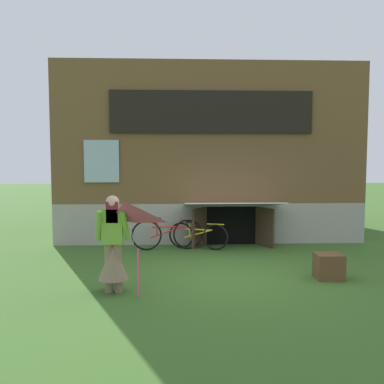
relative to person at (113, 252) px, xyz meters
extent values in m
plane|color=#386023|center=(2.03, 0.96, -0.71)|extent=(60.00, 60.00, 0.00)
cube|color=#9E998E|center=(2.03, 6.48, -0.16)|extent=(8.36, 5.03, 1.09)
cube|color=brown|center=(2.03, 6.48, 2.27)|extent=(8.36, 5.03, 3.76)
cube|color=black|center=(2.03, 3.92, 2.79)|extent=(5.28, 0.08, 1.10)
cube|color=#9EB7C6|center=(2.03, 3.94, 2.79)|extent=(5.12, 0.04, 0.98)
cube|color=#9EB7C6|center=(-0.83, 3.93, 1.51)|extent=(0.90, 0.06, 1.10)
cube|color=black|center=(2.55, 3.95, -0.20)|extent=(1.40, 0.03, 1.01)
cube|color=#3D2B1E|center=(1.70, 3.66, -0.20)|extent=(0.43, 0.62, 1.01)
cube|color=#3D2B1E|center=(3.40, 3.66, -0.20)|extent=(0.39, 0.64, 1.01)
cube|color=#B2B2B7|center=(2.55, 3.41, 0.44)|extent=(2.50, 1.09, 0.18)
cylinder|color=#7F6B51|center=(-0.08, 0.00, -0.28)|extent=(0.14, 0.14, 0.85)
cylinder|color=#7F6B51|center=(0.08, 0.00, -0.28)|extent=(0.14, 0.14, 0.85)
cone|color=#7F6B51|center=(0.00, 0.00, -0.16)|extent=(0.52, 0.52, 0.64)
cube|color=#72AD38|center=(0.00, 0.00, 0.44)|extent=(0.34, 0.20, 0.60)
cylinder|color=#72AD38|center=(-0.22, -0.10, 0.47)|extent=(0.17, 0.33, 0.55)
cylinder|color=#72AD38|center=(0.22, -0.10, 0.47)|extent=(0.17, 0.33, 0.55)
cube|color=maroon|center=(0.00, -0.06, 0.69)|extent=(0.20, 0.08, 0.36)
sphere|color=#D8AD8E|center=(0.00, 0.00, 0.85)|extent=(0.23, 0.23, 0.23)
pyramid|color=#E54C7F|center=(0.26, -0.51, 0.58)|extent=(0.90, 0.80, 0.44)
cylinder|color=beige|center=(0.35, -0.25, 0.34)|extent=(0.01, 0.53, 0.38)
cylinder|color=#E54C7F|center=(0.45, -0.30, -0.30)|extent=(0.03, 0.03, 0.82)
torus|color=black|center=(2.08, 3.25, -0.38)|extent=(0.64, 0.25, 0.66)
torus|color=black|center=(1.23, 3.53, -0.38)|extent=(0.64, 0.25, 0.66)
cylinder|color=gold|center=(1.65, 3.39, -0.21)|extent=(0.65, 0.25, 0.04)
cylinder|color=gold|center=(1.65, 3.39, -0.32)|extent=(0.71, 0.27, 0.27)
cylinder|color=gold|center=(1.44, 3.46, -0.21)|extent=(0.04, 0.04, 0.37)
cube|color=black|center=(1.44, 3.46, -0.02)|extent=(0.20, 0.08, 0.05)
cylinder|color=gold|center=(2.08, 3.25, -0.05)|extent=(0.43, 0.17, 0.03)
torus|color=black|center=(1.39, 3.40, -0.33)|extent=(0.76, 0.12, 0.76)
torus|color=black|center=(0.36, 3.29, -0.33)|extent=(0.76, 0.12, 0.76)
cylinder|color=red|center=(0.88, 3.35, -0.13)|extent=(0.78, 0.11, 0.04)
cylinder|color=red|center=(0.88, 3.35, -0.26)|extent=(0.85, 0.12, 0.31)
cylinder|color=red|center=(0.62, 3.32, -0.13)|extent=(0.04, 0.04, 0.43)
cube|color=black|center=(0.62, 3.32, 0.09)|extent=(0.20, 0.08, 0.05)
cylinder|color=red|center=(1.39, 3.40, 0.05)|extent=(0.44, 0.07, 0.03)
cube|color=brown|center=(4.00, 0.63, -0.47)|extent=(0.50, 0.43, 0.48)
camera|label=1|loc=(1.04, -7.18, 1.60)|focal=39.59mm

